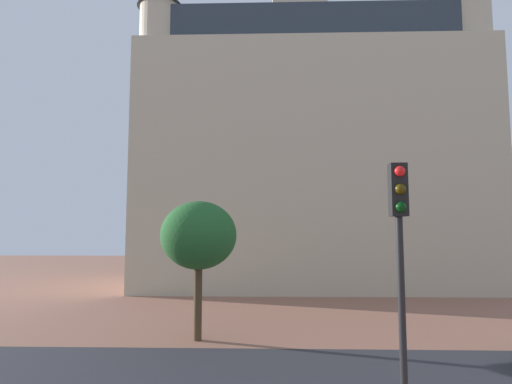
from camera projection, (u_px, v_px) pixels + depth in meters
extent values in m
plane|color=#93604C|center=(269.00, 364.00, 12.76)|extent=(120.00, 120.00, 0.00)
cube|color=beige|center=(309.00, 174.00, 32.75)|extent=(24.19, 11.76, 16.86)
cube|color=#2D3842|center=(307.00, 53.00, 33.67)|extent=(22.25, 10.82, 2.40)
cube|color=beige|center=(299.00, 92.00, 33.39)|extent=(4.12, 4.12, 29.82)
cylinder|color=beige|center=(158.00, 146.00, 28.84)|extent=(2.80, 2.80, 19.57)
cylinder|color=beige|center=(475.00, 142.00, 28.22)|extent=(2.80, 2.80, 19.86)
cylinder|color=black|center=(403.00, 344.00, 7.00)|extent=(0.12, 0.12, 4.20)
cube|color=black|center=(398.00, 190.00, 7.24)|extent=(0.28, 0.24, 0.90)
sphere|color=red|center=(400.00, 171.00, 7.14)|extent=(0.18, 0.18, 0.18)
sphere|color=#3C3306|center=(400.00, 189.00, 7.11)|extent=(0.18, 0.18, 0.18)
sphere|color=#06330C|center=(401.00, 207.00, 7.08)|extent=(0.18, 0.18, 0.18)
cylinder|color=#4C3823|center=(198.00, 303.00, 15.71)|extent=(0.30, 0.30, 2.70)
ellipsoid|color=#235B28|center=(199.00, 235.00, 15.94)|extent=(2.83, 2.83, 2.55)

